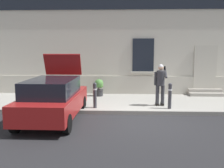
# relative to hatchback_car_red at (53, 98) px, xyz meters

# --- Properties ---
(ground_plane) EXTENTS (80.00, 80.00, 0.00)m
(ground_plane) POSITION_rel_hatchback_car_red_xyz_m (3.09, -0.03, -0.80)
(ground_plane) COLOR #232326
(sidewalk) EXTENTS (24.00, 3.60, 0.15)m
(sidewalk) POSITION_rel_hatchback_car_red_xyz_m (3.09, 2.77, -0.72)
(sidewalk) COLOR #99968E
(sidewalk) RESTS_ON ground
(curb_edge) EXTENTS (24.00, 0.12, 0.15)m
(curb_edge) POSITION_rel_hatchback_car_red_xyz_m (3.09, 0.91, -0.72)
(curb_edge) COLOR gray
(curb_edge) RESTS_ON ground
(building_facade) EXTENTS (24.00, 1.52, 7.50)m
(building_facade) POSITION_rel_hatchback_car_red_xyz_m (3.10, 5.26, 2.93)
(building_facade) COLOR beige
(building_facade) RESTS_ON ground
(entrance_stoop) EXTENTS (1.70, 0.64, 0.32)m
(entrance_stoop) POSITION_rel_hatchback_car_red_xyz_m (6.70, 4.31, -0.52)
(entrance_stoop) COLOR #9E998E
(entrance_stoop) RESTS_ON sidewalk
(hatchback_car_red) EXTENTS (1.83, 4.09, 2.34)m
(hatchback_car_red) POSITION_rel_hatchback_car_red_xyz_m (0.00, 0.00, 0.00)
(hatchback_car_red) COLOR maroon
(hatchback_car_red) RESTS_ON ground
(bollard_near_person) EXTENTS (0.15, 0.15, 1.04)m
(bollard_near_person) POSITION_rel_hatchback_car_red_xyz_m (4.34, 1.32, -0.09)
(bollard_near_person) COLOR #333338
(bollard_near_person) RESTS_ON sidewalk
(bollard_far_left) EXTENTS (0.15, 0.15, 1.04)m
(bollard_far_left) POSITION_rel_hatchback_car_red_xyz_m (1.33, 1.32, -0.09)
(bollard_far_left) COLOR #333338
(bollard_far_left) RESTS_ON sidewalk
(person_on_phone) EXTENTS (0.51, 0.47, 1.75)m
(person_on_phone) POSITION_rel_hatchback_car_red_xyz_m (4.02, 1.83, 0.35)
(person_on_phone) COLOR #2D2D33
(person_on_phone) RESTS_ON sidewalk
(planter_olive) EXTENTS (0.44, 0.44, 0.86)m
(planter_olive) POSITION_rel_hatchback_car_red_xyz_m (-0.54, 4.10, -0.19)
(planter_olive) COLOR #606B38
(planter_olive) RESTS_ON sidewalk
(planter_charcoal) EXTENTS (0.44, 0.44, 0.86)m
(planter_charcoal) POSITION_rel_hatchback_car_red_xyz_m (1.26, 3.90, -0.19)
(planter_charcoal) COLOR #2D2D30
(planter_charcoal) RESTS_ON sidewalk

